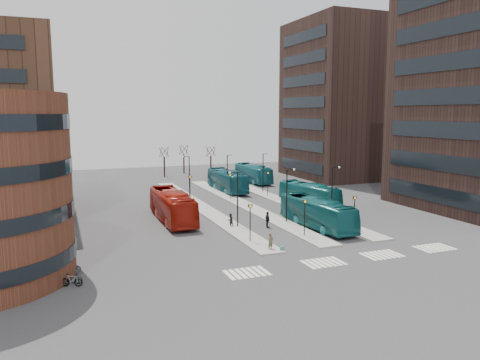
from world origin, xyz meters
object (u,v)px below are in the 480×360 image
object	(u,v)px
commuter_c	(310,222)
teal_bus_b	(227,181)
bicycle_mid	(72,280)
red_bus	(172,206)
teal_bus_a	(317,213)
teal_bus_c	(309,194)
bicycle_near	(71,279)
traveller	(271,242)
teal_bus_d	(253,173)
bicycle_far	(70,268)
commuter_a	(230,220)
suitcase	(282,249)
commuter_b	(268,220)

from	to	relation	value
commuter_c	teal_bus_b	bearing A→B (deg)	-162.77
bicycle_mid	red_bus	bearing A→B (deg)	-10.10
teal_bus_a	teal_bus_c	world-z (taller)	teal_bus_a
bicycle_near	traveller	bearing A→B (deg)	-74.39
teal_bus_a	bicycle_mid	distance (m)	27.33
teal_bus_d	bicycle_far	world-z (taller)	teal_bus_d
commuter_a	suitcase	bearing A→B (deg)	79.63
suitcase	teal_bus_d	xyz separation A→B (m)	(14.34, 40.77, 1.38)
suitcase	commuter_c	bearing A→B (deg)	61.99
red_bus	teal_bus_b	xyz separation A→B (m)	(13.12, 17.60, -0.07)
commuter_c	bicycle_near	world-z (taller)	commuter_c
teal_bus_a	bicycle_far	world-z (taller)	teal_bus_a
traveller	bicycle_mid	xyz separation A→B (m)	(-17.32, -2.97, -0.34)
red_bus	suitcase	bearing A→B (deg)	-66.89
commuter_a	bicycle_near	xyz separation A→B (m)	(-16.96, -12.20, -0.36)
teal_bus_c	bicycle_mid	size ratio (longest dim) A/B	6.78
teal_bus_b	commuter_c	xyz separation A→B (m)	(0.03, -26.62, -0.99)
teal_bus_d	commuter_b	bearing A→B (deg)	-110.57
teal_bus_b	commuter_c	size ratio (longest dim) A/B	8.47
suitcase	commuter_a	world-z (taller)	commuter_a
traveller	bicycle_far	xyz separation A→B (m)	(-17.32, 0.22, -0.41)
teal_bus_a	bicycle_mid	bearing A→B (deg)	-163.54
suitcase	teal_bus_b	distance (m)	33.94
commuter_b	traveller	bearing A→B (deg)	158.80
commuter_b	bicycle_mid	distance (m)	23.40
teal_bus_b	teal_bus_c	distance (m)	16.28
teal_bus_c	teal_bus_d	world-z (taller)	teal_bus_d
commuter_c	suitcase	bearing A→B (deg)	-27.79
bicycle_far	commuter_a	bearing A→B (deg)	-57.41
teal_bus_d	commuter_c	bearing A→B (deg)	-103.07
commuter_a	commuter_c	size ratio (longest dim) A/B	1.05
teal_bus_b	commuter_c	world-z (taller)	teal_bus_b
commuter_b	teal_bus_a	bearing A→B (deg)	-108.96
commuter_c	teal_bus_a	bearing A→B (deg)	116.29
traveller	bicycle_far	bearing A→B (deg)	159.52
suitcase	commuter_c	size ratio (longest dim) A/B	0.34
traveller	commuter_b	xyz separation A→B (m)	(3.36, 7.96, 0.08)
suitcase	bicycle_near	world-z (taller)	bicycle_near
teal_bus_a	commuter_a	world-z (taller)	teal_bus_a
suitcase	teal_bus_d	size ratio (longest dim) A/B	0.04
teal_bus_a	traveller	distance (m)	10.42
teal_bus_b	traveller	size ratio (longest dim) A/B	7.53
suitcase	commuter_a	distance (m)	10.56
red_bus	teal_bus_a	xyz separation A→B (m)	(14.14, -8.85, -0.15)
traveller	teal_bus_c	bearing A→B (deg)	31.68
bicycle_far	red_bus	bearing A→B (deg)	-35.08
commuter_c	bicycle_mid	world-z (taller)	commuter_c
commuter_b	teal_bus_b	bearing A→B (deg)	-7.77
teal_bus_b	traveller	distance (m)	33.35
red_bus	commuter_a	world-z (taller)	red_bus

